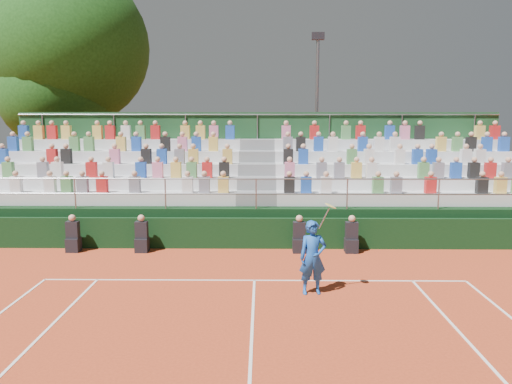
{
  "coord_description": "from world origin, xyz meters",
  "views": [
    {
      "loc": [
        0.19,
        -12.48,
        4.24
      ],
      "look_at": [
        0.0,
        3.5,
        1.8
      ],
      "focal_mm": 35.0,
      "sensor_mm": 36.0,
      "label": 1
    }
  ],
  "objects_px": {
    "tree_east": "(68,47)",
    "floodlight_mast": "(317,105)",
    "tennis_player": "(313,257)",
    "tree_west": "(56,93)"
  },
  "relations": [
    {
      "from": "tree_east",
      "to": "floodlight_mast",
      "type": "distance_m",
      "value": 12.95
    },
    {
      "from": "tennis_player",
      "to": "tree_west",
      "type": "distance_m",
      "value": 18.6
    },
    {
      "from": "tree_west",
      "to": "tennis_player",
      "type": "bearing_deg",
      "value": -50.11
    },
    {
      "from": "tree_west",
      "to": "floodlight_mast",
      "type": "relative_size",
      "value": 1.01
    },
    {
      "from": "tennis_player",
      "to": "tree_east",
      "type": "distance_m",
      "value": 19.5
    },
    {
      "from": "tree_east",
      "to": "floodlight_mast",
      "type": "height_order",
      "value": "tree_east"
    },
    {
      "from": "tree_east",
      "to": "tennis_player",
      "type": "bearing_deg",
      "value": -52.63
    },
    {
      "from": "tree_west",
      "to": "tree_east",
      "type": "height_order",
      "value": "tree_east"
    },
    {
      "from": "tennis_player",
      "to": "floodlight_mast",
      "type": "distance_m",
      "value": 13.86
    },
    {
      "from": "tree_west",
      "to": "floodlight_mast",
      "type": "bearing_deg",
      "value": -2.7
    }
  ]
}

